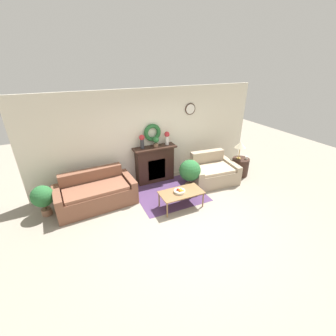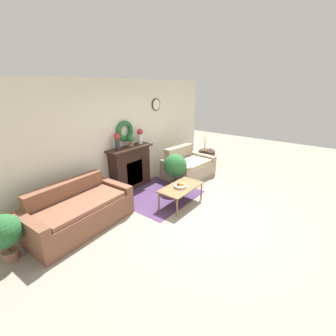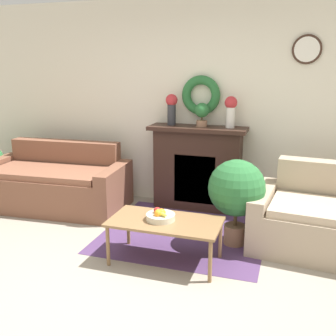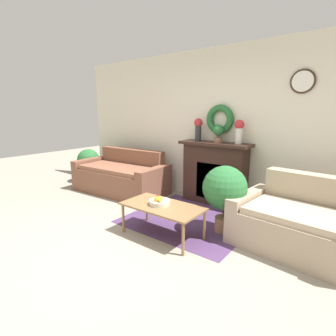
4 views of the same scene
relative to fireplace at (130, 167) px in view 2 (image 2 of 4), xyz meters
The scene contains 16 objects.
ground_plane 2.31m from the fireplace, 90.48° to the right, with size 16.00×16.00×0.00m, color gray.
floor_rug 1.03m from the fireplace, 85.45° to the right, with size 1.80×1.66×0.01m.
wall_back 0.82m from the fireplace, 94.29° to the left, with size 6.80×0.18×2.70m.
fireplace is the anchor object (origin of this frame).
couch_left 1.92m from the fireplace, 163.62° to the right, with size 1.96×1.05×0.85m.
loveseat_right 1.73m from the fireplace, 26.68° to the right, with size 1.48×1.12×0.86m.
coffee_table 1.57m from the fireplace, 87.49° to the right, with size 1.07×0.56×0.43m.
fruit_bowl 1.56m from the fireplace, 89.26° to the right, with size 0.28×0.28×0.12m.
side_table_by_loveseat 2.73m from the fireplace, 17.34° to the right, with size 0.53×0.53×0.56m.
table_lamp 2.68m from the fireplace, 16.67° to the right, with size 0.34×0.34×0.55m.
mug 2.86m from the fireplace, 18.39° to the right, with size 0.09×0.09×0.09m.
vase_on_mantel_left 0.86m from the fireplace, behind, with size 0.15×0.15×0.40m.
vase_on_mantel_right 0.87m from the fireplace, ahead, with size 0.16×0.16×0.39m.
potted_plant_on_mantel 0.72m from the fireplace, 16.72° to the right, with size 0.18×0.18×0.30m.
potted_plant_floor_by_couch 3.04m from the fireplace, behind, with size 0.51×0.51×0.77m.
potted_plant_floor_by_loveseat 1.16m from the fireplace, 55.71° to the right, with size 0.60×0.60×0.93m.
Camera 2 is at (-3.69, -1.88, 2.55)m, focal length 24.00 mm.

